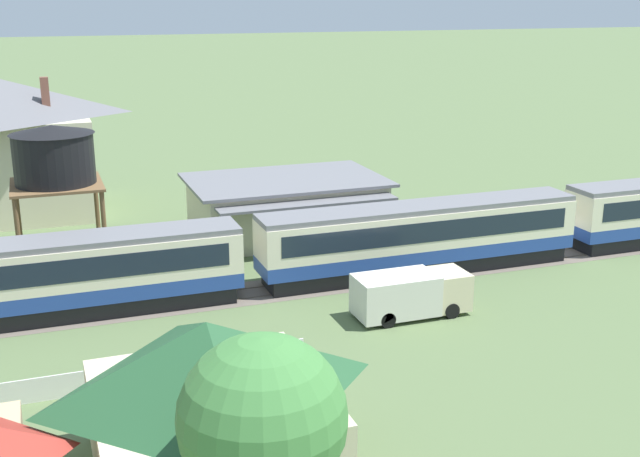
{
  "coord_description": "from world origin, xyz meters",
  "views": [
    {
      "loc": [
        -29.79,
        -40.09,
        15.68
      ],
      "look_at": [
        -14.75,
        1.33,
        2.82
      ],
      "focal_mm": 45.0,
      "sensor_mm": 36.0,
      "label": 1
    }
  ],
  "objects_px": {
    "station_building": "(286,206)",
    "cottage_dark_green_roof": "(209,397)",
    "water_tower": "(54,157)",
    "yard_tree_2": "(262,419)",
    "passenger_train": "(253,253)",
    "delivery_truck_cream": "(411,293)"
  },
  "relations": [
    {
      "from": "cottage_dark_green_roof",
      "to": "yard_tree_2",
      "type": "height_order",
      "value": "yard_tree_2"
    },
    {
      "from": "water_tower",
      "to": "passenger_train",
      "type": "bearing_deg",
      "value": -43.71
    },
    {
      "from": "water_tower",
      "to": "cottage_dark_green_roof",
      "type": "height_order",
      "value": "water_tower"
    },
    {
      "from": "passenger_train",
      "to": "station_building",
      "type": "distance_m",
      "value": 11.26
    },
    {
      "from": "water_tower",
      "to": "delivery_truck_cream",
      "type": "height_order",
      "value": "water_tower"
    },
    {
      "from": "station_building",
      "to": "water_tower",
      "type": "distance_m",
      "value": 15.3
    },
    {
      "from": "station_building",
      "to": "cottage_dark_green_roof",
      "type": "distance_m",
      "value": 28.5
    },
    {
      "from": "cottage_dark_green_roof",
      "to": "station_building",
      "type": "bearing_deg",
      "value": 67.32
    },
    {
      "from": "yard_tree_2",
      "to": "station_building",
      "type": "bearing_deg",
      "value": 71.39
    },
    {
      "from": "station_building",
      "to": "water_tower",
      "type": "height_order",
      "value": "water_tower"
    },
    {
      "from": "water_tower",
      "to": "cottage_dark_green_roof",
      "type": "bearing_deg",
      "value": -81.92
    },
    {
      "from": "cottage_dark_green_roof",
      "to": "delivery_truck_cream",
      "type": "height_order",
      "value": "cottage_dark_green_roof"
    },
    {
      "from": "water_tower",
      "to": "yard_tree_2",
      "type": "xyz_separation_m",
      "value": [
        3.93,
        -30.71,
        -1.61
      ]
    },
    {
      "from": "station_building",
      "to": "yard_tree_2",
      "type": "xyz_separation_m",
      "value": [
        -10.65,
        -31.65,
        2.92
      ]
    },
    {
      "from": "passenger_train",
      "to": "delivery_truck_cream",
      "type": "relative_size",
      "value": 13.76
    },
    {
      "from": "water_tower",
      "to": "delivery_truck_cream",
      "type": "xyz_separation_m",
      "value": [
        16.13,
        -15.01,
        -5.3
      ]
    },
    {
      "from": "station_building",
      "to": "delivery_truck_cream",
      "type": "xyz_separation_m",
      "value": [
        1.54,
        -15.94,
        -0.77
      ]
    },
    {
      "from": "cottage_dark_green_roof",
      "to": "yard_tree_2",
      "type": "bearing_deg",
      "value": -86.46
    },
    {
      "from": "station_building",
      "to": "water_tower",
      "type": "xyz_separation_m",
      "value": [
        -14.58,
        -0.94,
        4.53
      ]
    },
    {
      "from": "passenger_train",
      "to": "yard_tree_2",
      "type": "distance_m",
      "value": 22.45
    },
    {
      "from": "passenger_train",
      "to": "station_building",
      "type": "xyz_separation_m",
      "value": [
        5.03,
        10.07,
        -0.31
      ]
    },
    {
      "from": "cottage_dark_green_roof",
      "to": "delivery_truck_cream",
      "type": "bearing_deg",
      "value": 39.55
    }
  ]
}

